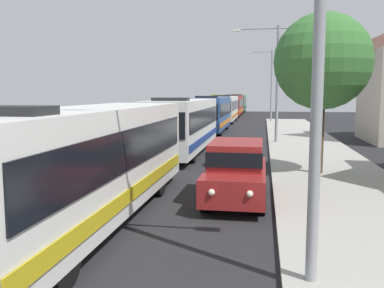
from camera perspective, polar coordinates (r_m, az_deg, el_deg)
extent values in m
cube|color=silver|center=(11.33, -14.01, -2.09)|extent=(2.50, 11.83, 2.70)
cube|color=black|center=(10.84, -7.90, -0.48)|extent=(0.04, 10.89, 1.00)
cube|color=black|center=(11.85, -19.70, -0.20)|extent=(0.04, 10.89, 1.00)
cube|color=gold|center=(11.04, -7.75, -6.41)|extent=(0.03, 11.24, 0.36)
cube|color=black|center=(8.08, -24.43, 4.15)|extent=(1.75, 0.90, 0.16)
cylinder|color=black|center=(7.97, -17.14, -14.99)|extent=(0.28, 1.00, 1.00)
cylinder|color=black|center=(14.23, -4.50, -5.00)|extent=(0.28, 1.00, 1.00)
cylinder|color=black|center=(14.91, -12.75, -4.60)|extent=(0.28, 1.00, 1.00)
cube|color=silver|center=(24.21, -1.16, 2.81)|extent=(2.50, 11.28, 2.70)
cube|color=black|center=(23.99, 1.83, 3.60)|extent=(0.04, 10.37, 1.00)
cube|color=black|center=(24.46, -4.09, 3.65)|extent=(0.04, 10.37, 1.00)
cube|color=black|center=(18.68, -4.41, 2.49)|extent=(2.30, 0.04, 1.20)
cube|color=navy|center=(24.08, 1.84, 0.87)|extent=(0.03, 10.71, 0.36)
cube|color=black|center=(20.84, -2.92, 6.07)|extent=(1.75, 0.90, 0.16)
cylinder|color=black|center=(20.72, 0.03, -1.22)|extent=(0.28, 1.00, 1.00)
cylinder|color=black|center=(21.20, -5.84, -1.08)|extent=(0.28, 1.00, 1.00)
cylinder|color=black|center=(27.20, 2.35, 0.72)|extent=(0.28, 1.00, 1.00)
cylinder|color=black|center=(27.56, -2.19, 0.80)|extent=(0.28, 1.00, 1.00)
cube|color=#284C8C|center=(37.19, 2.64, 4.24)|extent=(2.50, 10.66, 2.70)
cube|color=black|center=(37.04, 4.60, 4.75)|extent=(0.04, 9.80, 1.00)
cube|color=black|center=(37.35, 0.70, 4.79)|extent=(0.04, 9.80, 1.00)
cube|color=black|center=(31.88, 1.47, 4.33)|extent=(2.30, 0.04, 1.20)
cube|color=orange|center=(37.10, 4.60, 2.98)|extent=(0.03, 10.12, 0.36)
cube|color=black|center=(33.98, 1.99, 6.40)|extent=(1.75, 0.90, 0.16)
cylinder|color=black|center=(33.87, 3.80, 1.93)|extent=(0.28, 1.00, 1.00)
cylinder|color=black|center=(34.17, 0.12, 1.99)|extent=(0.28, 1.00, 1.00)
cylinder|color=black|center=(40.06, 4.71, 2.69)|extent=(0.28, 1.00, 1.00)
cylinder|color=black|center=(40.31, 1.59, 2.74)|extent=(0.28, 1.00, 1.00)
cube|color=silver|center=(50.13, 4.46, 4.91)|extent=(2.50, 10.83, 2.70)
cube|color=black|center=(50.03, 5.92, 5.29)|extent=(0.04, 9.96, 1.00)
cube|color=black|center=(50.25, 3.02, 5.33)|extent=(0.04, 9.96, 1.00)
cube|color=black|center=(44.72, 3.83, 5.06)|extent=(2.30, 0.04, 1.20)
cube|color=orange|center=(50.07, 5.92, 3.98)|extent=(0.03, 10.29, 0.36)
cube|color=black|center=(46.87, 4.12, 6.52)|extent=(1.75, 0.90, 0.16)
cylinder|color=black|center=(46.76, 5.42, 3.29)|extent=(0.28, 1.00, 1.00)
cylinder|color=black|center=(46.97, 2.74, 3.33)|extent=(0.28, 1.00, 1.00)
cylinder|color=black|center=(53.07, 5.93, 3.71)|extent=(0.28, 1.00, 1.00)
cylinder|color=black|center=(53.26, 3.56, 3.74)|extent=(0.28, 1.00, 1.00)
cube|color=maroon|center=(63.02, 5.53, 5.31)|extent=(2.50, 11.78, 2.70)
cube|color=black|center=(62.93, 6.69, 5.61)|extent=(0.04, 10.83, 1.00)
cube|color=black|center=(63.11, 4.38, 5.64)|extent=(0.04, 10.83, 1.00)
cube|color=black|center=(57.12, 5.10, 5.45)|extent=(2.30, 0.04, 1.20)
cube|color=orange|center=(62.97, 6.69, 4.56)|extent=(0.03, 11.19, 0.36)
cube|color=black|center=(59.47, 5.30, 6.59)|extent=(1.75, 0.90, 0.16)
cylinder|color=black|center=(59.35, 6.32, 4.04)|extent=(0.28, 1.00, 1.00)
cylinder|color=black|center=(59.52, 4.20, 4.07)|extent=(0.28, 1.00, 1.00)
cylinder|color=black|center=(66.22, 6.67, 4.33)|extent=(0.28, 1.00, 1.00)
cylinder|color=black|center=(66.37, 4.77, 4.36)|extent=(0.28, 1.00, 1.00)
cube|color=#33724C|center=(75.99, 6.24, 5.57)|extent=(2.50, 10.58, 2.70)
cube|color=black|center=(75.92, 7.20, 5.81)|extent=(0.04, 9.73, 1.00)
cube|color=black|center=(76.07, 5.28, 5.84)|extent=(0.04, 9.73, 1.00)
cube|color=black|center=(70.69, 5.98, 5.71)|extent=(2.30, 0.04, 1.20)
cube|color=black|center=(75.95, 7.20, 4.95)|extent=(0.03, 10.05, 0.36)
cube|color=black|center=(72.81, 6.10, 6.64)|extent=(1.75, 0.90, 0.16)
cylinder|color=black|center=(72.70, 6.94, 4.55)|extent=(0.28, 1.00, 1.00)
cylinder|color=black|center=(72.84, 5.21, 4.58)|extent=(0.28, 1.00, 1.00)
cylinder|color=black|center=(78.88, 7.16, 4.73)|extent=(0.28, 1.00, 1.00)
cylinder|color=black|center=(79.00, 5.56, 4.75)|extent=(0.28, 1.00, 1.00)
cube|color=maroon|center=(13.52, 5.98, -4.79)|extent=(1.84, 4.55, 0.80)
cube|color=maroon|center=(13.53, 6.06, -1.34)|extent=(1.62, 2.64, 0.80)
cube|color=black|center=(13.53, 6.06, -1.34)|extent=(1.66, 2.73, 0.44)
sphere|color=#F9EFCC|center=(11.31, 2.66, -6.55)|extent=(0.18, 0.18, 0.18)
sphere|color=#F9EFCC|center=(11.24, 7.82, -6.70)|extent=(0.18, 0.18, 0.18)
cylinder|color=black|center=(12.31, 1.69, -7.59)|extent=(0.22, 0.70, 0.70)
cylinder|color=black|center=(12.20, 9.41, -7.81)|extent=(0.22, 0.70, 0.70)
cylinder|color=black|center=(15.04, 3.18, -4.93)|extent=(0.22, 0.70, 0.70)
cylinder|color=black|center=(14.95, 9.46, -5.09)|extent=(0.22, 0.70, 0.70)
cube|color=black|center=(71.78, 3.38, 5.32)|extent=(2.30, 1.80, 2.20)
cube|color=gold|center=(75.24, 3.67, 5.66)|extent=(2.35, 5.17, 2.70)
cube|color=black|center=(70.86, 3.30, 5.54)|extent=(2.07, 0.04, 0.90)
cylinder|color=black|center=(71.94, 2.56, 4.53)|extent=(0.26, 0.90, 0.90)
cylinder|color=black|center=(71.71, 4.19, 4.51)|extent=(0.26, 0.90, 0.90)
cylinder|color=black|center=(76.40, 2.97, 4.67)|extent=(0.26, 0.90, 0.90)
cylinder|color=black|center=(76.19, 4.52, 4.65)|extent=(0.26, 0.90, 0.90)
cylinder|color=gray|center=(7.42, 16.72, 10.53)|extent=(0.20, 0.20, 7.58)
cylinder|color=gray|center=(28.93, 11.48, 7.92)|extent=(0.20, 0.20, 7.72)
cylinder|color=gray|center=(29.23, 8.83, 15.16)|extent=(2.79, 0.10, 0.10)
cube|color=silver|center=(29.27, 6.00, 15.04)|extent=(0.56, 0.28, 0.16)
cylinder|color=gray|center=(29.31, 14.47, 15.01)|extent=(2.79, 0.10, 0.10)
cube|color=silver|center=(29.44, 17.26, 14.72)|extent=(0.56, 0.28, 0.16)
cylinder|color=gray|center=(50.50, 10.72, 7.74)|extent=(0.20, 0.20, 8.24)
cylinder|color=gray|center=(50.71, 9.22, 12.21)|extent=(2.76, 0.10, 0.10)
cube|color=silver|center=(50.73, 7.63, 12.15)|extent=(0.56, 0.28, 0.16)
cylinder|color=gray|center=(50.76, 12.42, 12.13)|extent=(2.76, 0.10, 0.10)
cube|color=silver|center=(50.83, 14.00, 11.99)|extent=(0.56, 0.28, 0.16)
cylinder|color=#4C3823|center=(18.05, 16.91, 0.94)|extent=(0.32, 0.32, 2.99)
sphere|color=#387033|center=(18.01, 17.25, 10.64)|extent=(3.89, 3.89, 3.89)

